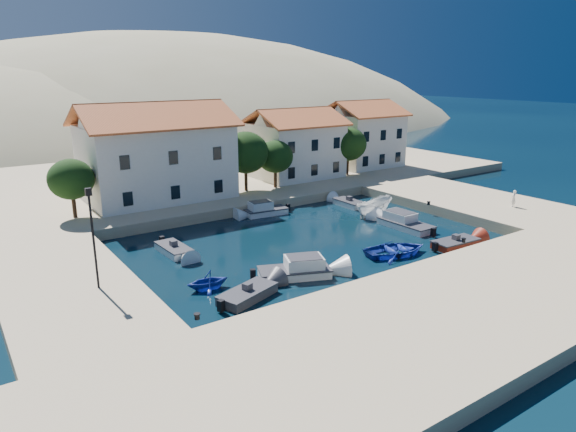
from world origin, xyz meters
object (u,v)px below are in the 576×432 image
at_px(cabin_cruiser_south, 294,270).
at_px(pedestrian, 514,198).
at_px(building_left, 156,150).
at_px(building_right, 362,133).
at_px(building_mid, 295,142).
at_px(cabin_cruiser_east, 406,223).
at_px(rowboat_south, 396,254).
at_px(boat_east, 374,215).
at_px(lamppost, 92,229).

bearing_deg(cabin_cruiser_south, pedestrian, 22.73).
relative_size(building_left, building_right, 1.56).
bearing_deg(building_mid, cabin_cruiser_east, -96.91).
relative_size(rowboat_south, pedestrian, 3.09).
relative_size(building_left, pedestrian, 8.93).
xyz_separation_m(building_right, boat_east, (-13.91, -17.19, -5.47)).
height_order(lamppost, pedestrian, lamppost).
bearing_deg(building_mid, lamppost, -144.55).
xyz_separation_m(cabin_cruiser_east, pedestrian, (11.36, -3.18, 1.35)).
height_order(cabin_cruiser_south, pedestrian, pedestrian).
xyz_separation_m(boat_east, pedestrian, (10.73, -7.94, 1.82)).
bearing_deg(building_mid, rowboat_south, -108.09).
xyz_separation_m(building_left, building_right, (30.00, 2.00, -0.46)).
relative_size(cabin_cruiser_south, rowboat_south, 1.06).
distance_m(building_right, rowboat_south, 33.61).
relative_size(lamppost, pedestrian, 3.78).
relative_size(lamppost, cabin_cruiser_south, 1.16).
distance_m(cabin_cruiser_south, rowboat_south, 9.08).
bearing_deg(building_right, lamppost, -152.07).
relative_size(building_left, lamppost, 2.36).
relative_size(building_mid, boat_east, 2.18).
relative_size(rowboat_south, boat_east, 1.06).
relative_size(building_mid, pedestrian, 6.38).
relative_size(building_right, lamppost, 1.52).
height_order(boat_east, pedestrian, pedestrian).
bearing_deg(building_left, building_right, 3.81).
relative_size(cabin_cruiser_east, pedestrian, 3.23).
bearing_deg(building_mid, building_left, -176.82).
distance_m(lamppost, pedestrian, 38.56).
bearing_deg(cabin_cruiser_south, boat_east, 50.25).
distance_m(boat_east, pedestrian, 13.47).
height_order(building_left, cabin_cruiser_east, building_left).
bearing_deg(boat_east, building_right, -46.79).
bearing_deg(cabin_cruiser_east, lamppost, 89.33).
bearing_deg(building_right, pedestrian, -97.20).
relative_size(building_mid, cabin_cruiser_south, 1.95).
relative_size(rowboat_south, cabin_cruiser_east, 0.96).
height_order(building_mid, pedestrian, building_mid).
relative_size(building_right, boat_east, 1.96).
xyz_separation_m(cabin_cruiser_south, boat_east, (15.38, 8.24, -0.48)).
height_order(rowboat_south, pedestrian, pedestrian).
bearing_deg(pedestrian, building_mid, -84.88).
relative_size(building_mid, cabin_cruiser_east, 1.97).
xyz_separation_m(cabin_cruiser_south, pedestrian, (26.11, 0.30, 1.35)).
distance_m(building_mid, boat_east, 17.12).
bearing_deg(building_right, boat_east, -128.97).
bearing_deg(boat_east, cabin_cruiser_east, 164.61).
height_order(lamppost, rowboat_south, lamppost).
bearing_deg(rowboat_south, cabin_cruiser_south, 97.71).
bearing_deg(lamppost, building_left, 60.10).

